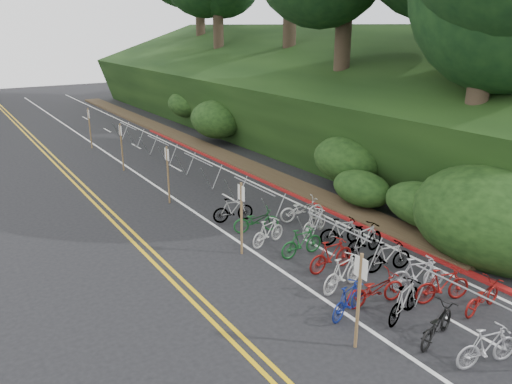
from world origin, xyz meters
TOP-DOWN VIEW (x-y plane):
  - ground at (0.00, 0.00)m, footprint 120.00×120.00m
  - road_markings at (0.63, 10.10)m, footprint 7.47×80.00m
  - red_curb at (5.70, 12.00)m, footprint 0.25×28.00m
  - embankment at (12.96, 19.04)m, footprint 14.30×48.14m
  - bike_rack_front at (2.82, -1.99)m, footprint 1.18×3.34m
  - bike_racks_rest at (3.00, 13.00)m, footprint 1.14×23.00m
  - signpost_near at (0.21, -0.84)m, footprint 0.08×0.40m
  - signposts_rest at (0.60, 14.00)m, footprint 0.08×18.40m
  - bike_front at (1.00, 0.28)m, footprint 0.87×1.61m
  - bike_valet at (2.89, 1.91)m, footprint 3.29×12.36m

SIDE VIEW (x-z plane):
  - ground at x=0.00m, z-range 0.00..0.00m
  - road_markings at x=0.63m, z-range 0.00..0.01m
  - red_curb at x=5.70m, z-range 0.00..0.10m
  - bike_front at x=1.00m, z-range 0.00..0.93m
  - bike_valet at x=2.89m, z-range -0.06..1.04m
  - bike_racks_rest at x=3.00m, z-range 0.27..1.44m
  - bike_rack_front at x=2.82m, z-range 0.30..1.54m
  - signpost_near at x=0.21m, z-range 0.18..2.62m
  - signposts_rest at x=0.60m, z-range 0.18..2.68m
  - embankment at x=12.96m, z-range -1.99..7.12m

